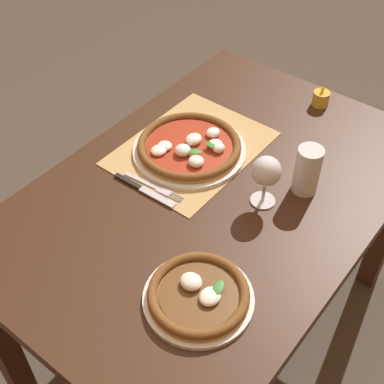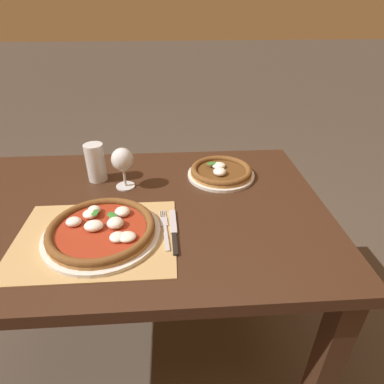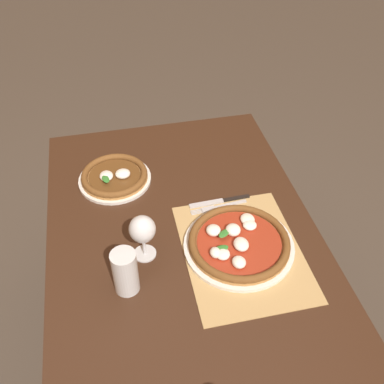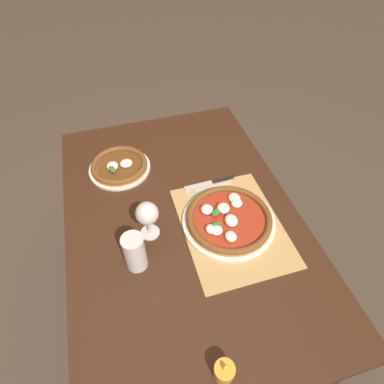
% 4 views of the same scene
% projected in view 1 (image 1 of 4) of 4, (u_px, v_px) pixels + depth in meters
% --- Properties ---
extents(ground_plane, '(24.00, 24.00, 0.00)m').
position_uv_depth(ground_plane, '(209.00, 327.00, 2.04)').
color(ground_plane, '#473D33').
extents(dining_table, '(1.30, 0.86, 0.74)m').
position_uv_depth(dining_table, '(214.00, 215.00, 1.59)').
color(dining_table, '#382114').
rests_on(dining_table, ground).
extents(paper_placemat, '(0.47, 0.36, 0.00)m').
position_uv_depth(paper_placemat, '(191.00, 148.00, 1.64)').
color(paper_placemat, tan).
rests_on(paper_placemat, dining_table).
extents(pizza_near, '(0.34, 0.34, 0.05)m').
position_uv_depth(pizza_near, '(189.00, 147.00, 1.61)').
color(pizza_near, silver).
rests_on(pizza_near, paper_placemat).
extents(pizza_far, '(0.26, 0.26, 0.05)m').
position_uv_depth(pizza_far, '(199.00, 295.00, 1.24)').
color(pizza_far, silver).
rests_on(pizza_far, dining_table).
extents(wine_glass, '(0.08, 0.08, 0.16)m').
position_uv_depth(wine_glass, '(266.00, 173.00, 1.41)').
color(wine_glass, silver).
rests_on(wine_glass, dining_table).
extents(pint_glass, '(0.07, 0.07, 0.15)m').
position_uv_depth(pint_glass, '(307.00, 171.00, 1.47)').
color(pint_glass, silver).
rests_on(pint_glass, dining_table).
extents(fork, '(0.03, 0.20, 0.00)m').
position_uv_depth(fork, '(154.00, 186.00, 1.52)').
color(fork, '#B7B7BC').
rests_on(fork, paper_placemat).
extents(knife, '(0.02, 0.22, 0.01)m').
position_uv_depth(knife, '(144.00, 190.00, 1.51)').
color(knife, black).
rests_on(knife, paper_placemat).
extents(votive_candle, '(0.06, 0.06, 0.07)m').
position_uv_depth(votive_candle, '(321.00, 99.00, 1.79)').
color(votive_candle, gold).
rests_on(votive_candle, dining_table).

